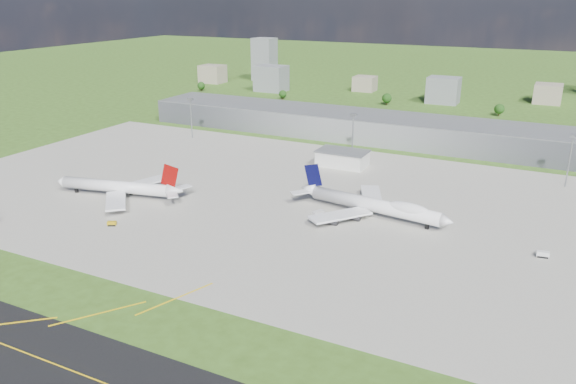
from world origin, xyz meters
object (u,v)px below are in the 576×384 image
at_px(van_white_near, 318,214).
at_px(van_white_far, 543,254).
at_px(airliner_blue_quad, 374,205).
at_px(airliner_red_twin, 120,187).
at_px(tug_yellow, 112,224).

height_order(van_white_near, van_white_far, van_white_near).
bearing_deg(van_white_near, airliner_blue_quad, -38.60).
xyz_separation_m(airliner_blue_quad, van_white_near, (-20.92, -10.88, -3.76)).
xyz_separation_m(airliner_blue_quad, van_white_far, (66.10, -10.37, -3.96)).
bearing_deg(van_white_far, airliner_blue_quad, 162.91).
bearing_deg(van_white_near, airliner_red_twin, 125.07).
bearing_deg(airliner_blue_quad, van_white_near, -144.40).
bearing_deg(airliner_red_twin, airliner_blue_quad, -177.35).
bearing_deg(airliner_red_twin, tug_yellow, 114.31).
relative_size(tug_yellow, van_white_far, 0.89).
xyz_separation_m(tug_yellow, van_white_near, (71.17, 45.68, 0.43)).
distance_m(airliner_red_twin, van_white_far, 179.37).
bearing_deg(airliner_blue_quad, van_white_far, -0.79).
height_order(airliner_red_twin, tug_yellow, airliner_red_twin).
xyz_separation_m(tug_yellow, van_white_far, (158.19, 46.19, 0.23)).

